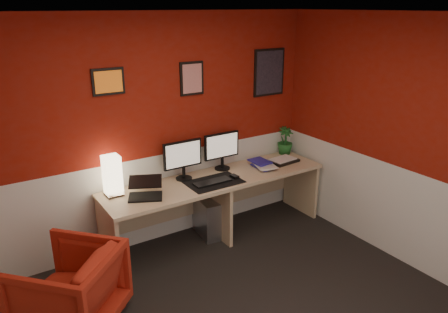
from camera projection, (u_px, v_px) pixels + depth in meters
The scene contains 23 objects.
ceiling at pixel (247, 13), 2.77m from camera, with size 4.00×3.50×0.01m, color white.
wall_back at pixel (149, 135), 4.57m from camera, with size 4.00×0.01×2.50m, color maroon.
wall_right at pixel (411, 146), 4.21m from camera, with size 0.01×3.50×2.50m, color maroon.
wainscot_back at pixel (153, 199), 4.82m from camera, with size 4.00×0.01×1.00m, color silver.
wainscot_right at pixel (400, 215), 4.45m from camera, with size 0.01×3.50×1.00m, color silver.
desk at pixel (217, 208), 4.92m from camera, with size 2.60×0.65×0.73m, color tan.
shoji_lamp at pixel (112, 177), 4.30m from camera, with size 0.16×0.16×0.40m, color #FFE5B2.
laptop at pixel (145, 188), 4.27m from camera, with size 0.33×0.23×0.22m, color black.
monitor_left at pixel (183, 154), 4.67m from camera, with size 0.45×0.06×0.58m, color black.
monitor_right at pixel (222, 145), 4.97m from camera, with size 0.45×0.06×0.58m, color black.
desk_mat at pixel (214, 182), 4.68m from camera, with size 0.60×0.38×0.01m, color black.
keyboard at pixel (212, 182), 4.65m from camera, with size 0.42×0.14×0.02m, color black.
mouse at pixel (234, 176), 4.78m from camera, with size 0.06×0.10×0.03m, color black.
book_bottom at pixel (257, 168), 5.05m from camera, with size 0.20×0.27×0.03m, color #251F92.
book_middle at pixel (256, 166), 5.03m from camera, with size 0.22×0.30×0.02m, color silver.
book_top at pixel (253, 163), 5.06m from camera, with size 0.19×0.26×0.02m, color #251F92.
zen_tray at pixel (283, 161), 5.29m from camera, with size 0.35×0.25×0.03m, color black.
potted_plant at pixel (285, 141), 5.52m from camera, with size 0.20×0.20×0.35m, color #19591E.
pc_tower at pixel (207, 217), 5.01m from camera, with size 0.20×0.45×0.45m, color #99999E.
armchair at pixel (69, 289), 3.54m from camera, with size 0.74×0.76×0.70m, color #A92312.
art_left at pixel (108, 82), 4.16m from camera, with size 0.32×0.02×0.26m, color orange.
art_center at pixel (192, 78), 4.65m from camera, with size 0.28×0.02×0.36m, color red.
art_right at pixel (269, 72), 5.20m from camera, with size 0.44×0.02×0.56m, color black.
Camera 1 is at (-1.71, -2.37, 2.55)m, focal length 34.60 mm.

